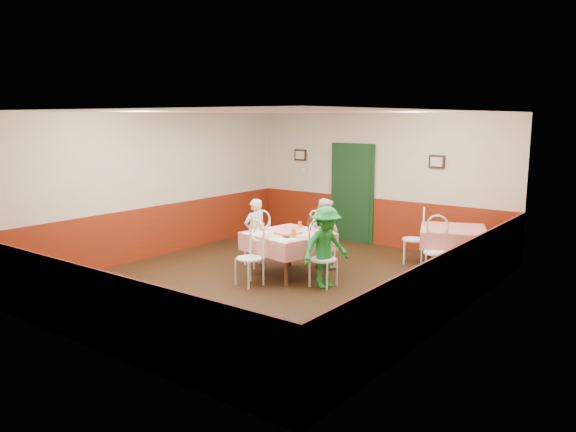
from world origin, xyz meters
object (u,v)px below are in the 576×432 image
Objects in this scene: diner_far at (324,233)px; glass_c at (300,225)px; glass_a at (262,227)px; wallet at (287,237)px; chair_near at (249,258)px; glass_b at (294,234)px; beer_bottle at (310,223)px; chair_second_a at (414,239)px; chair_left at (257,242)px; chair_right at (323,259)px; diner_right at (326,247)px; main_table at (288,254)px; diner_left at (255,233)px; chair_far at (322,243)px; second_table at (452,249)px; chair_second_b at (436,253)px; pizza at (288,232)px.

glass_c is at bearing 75.12° from diner_far.
wallet is at bearing -15.98° from glass_a.
chair_near is 0.83m from glass_b.
beer_bottle reaches higher than chair_near.
chair_left is at bearing -70.56° from chair_second_a.
chair_right reaches higher than wallet.
diner_right reaches higher than wallet.
glass_b is 0.56× the size of beer_bottle.
diner_left reaches higher than main_table.
chair_near is at bearing -100.83° from main_table.
chair_second_a is (2.20, 1.95, 0.00)m from chair_left.
beer_bottle reaches higher than glass_b.
chair_far is 8.18× the size of wallet.
second_table is 2.79m from glass_c.
main_table is at bearing -135.09° from second_table.
second_table is at bearing -124.98° from chair_far.
chair_near is 3.16m from chair_second_b.
chair_second_b is (2.28, 2.20, 0.00)m from chair_near.
glass_b is (0.48, 0.57, 0.38)m from chair_near.
beer_bottle is at bearing 70.81° from diner_right.
main_table is 0.67m from beer_bottle.
chair_right is 1.00× the size of chair_far.
chair_far is 7.29× the size of glass_c.
wallet is (0.39, 0.49, 0.32)m from chair_near.
glass_a is 1.15× the size of glass_c.
chair_right is 6.65× the size of glass_b.
chair_near is at bearing 52.21° from chair_left.
diner_right is (0.93, -0.58, -0.16)m from glass_c.
diner_far reaches higher than chair_near.
glass_c is 0.09× the size of diner_right.
pizza is 0.94m from diner_far.
chair_second_a is at bearing 66.16° from glass_b.
glass_b is 0.11× the size of diner_left.
diner_left is 1.27m from diner_far.
chair_left is 7.29× the size of glass_c.
main_table is 9.01× the size of glass_b.
diner_right is (1.04, 0.67, 0.21)m from chair_near.
chair_left and chair_second_a have the same top height.
diner_left is (-1.72, 0.33, 0.17)m from chair_right.
chair_right is 2.33m from chair_second_a.
second_table is 1.24× the size of chair_second_b.
chair_second_b is at bearing 33.56° from pizza.
pizza reaches higher than main_table.
chair_right is 1.00× the size of chair_near.
main_table is at bearing -83.62° from glass_c.
glass_c is at bearing 85.71° from chair_far.
glass_c is 0.90m from diner_left.
chair_second_b is at bearing 127.40° from diner_left.
chair_left is 1.00× the size of chair_near.
second_table is at bearing 60.90° from chair_near.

